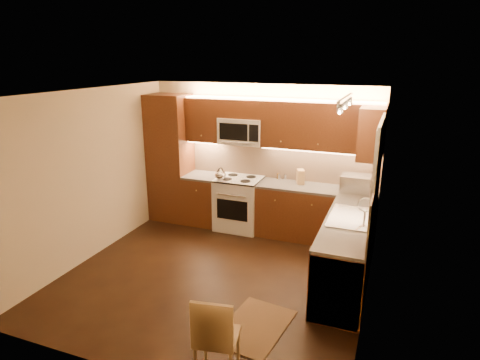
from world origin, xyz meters
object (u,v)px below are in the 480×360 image
at_px(microwave, 242,131).
at_px(stove, 239,203).
at_px(kettle, 220,174).
at_px(knife_block, 301,177).
at_px(toaster_oven, 356,184).
at_px(soap_bottle, 374,196).
at_px(sink, 350,212).
at_px(dining_chair, 217,334).

bearing_deg(microwave, stove, -90.00).
xyz_separation_m(kettle, knife_block, (1.30, 0.35, -0.01)).
bearing_deg(toaster_oven, stove, -178.39).
xyz_separation_m(microwave, soap_bottle, (2.24, -0.48, -0.74)).
bearing_deg(knife_block, sink, -76.29).
height_order(microwave, toaster_oven, microwave).
bearing_deg(soap_bottle, dining_chair, -109.27).
relative_size(stove, toaster_oven, 2.07).
xyz_separation_m(knife_block, dining_chair, (0.04, -3.50, -0.58)).
distance_m(sink, kettle, 2.43).
bearing_deg(toaster_oven, sink, -85.99).
bearing_deg(dining_chair, knife_block, 81.15).
distance_m(sink, soap_bottle, 0.81).
bearing_deg(knife_block, kettle, 171.39).
bearing_deg(dining_chair, microwave, 97.65).
distance_m(toaster_oven, soap_bottle, 0.47).
height_order(stove, kettle, kettle).
xyz_separation_m(microwave, sink, (2.00, -1.26, -0.74)).
xyz_separation_m(sink, toaster_oven, (-0.06, 1.14, 0.06)).
bearing_deg(microwave, toaster_oven, -3.48).
distance_m(microwave, kettle, 0.82).
distance_m(stove, sink, 2.35).
bearing_deg(kettle, soap_bottle, 12.86).
height_order(kettle, toaster_oven, toaster_oven).
height_order(microwave, kettle, microwave).
distance_m(knife_block, soap_bottle, 1.28).
relative_size(kettle, dining_chair, 0.25).
distance_m(toaster_oven, dining_chair, 3.55).
height_order(stove, microwave, microwave).
bearing_deg(kettle, toaster_oven, 21.93).
distance_m(microwave, toaster_oven, 2.06).
bearing_deg(knife_block, toaster_oven, -30.74).
bearing_deg(dining_chair, soap_bottle, 59.65).
xyz_separation_m(sink, soap_bottle, (0.24, 0.78, 0.01)).
relative_size(stove, kettle, 4.17).
bearing_deg(dining_chair, stove, 98.30).
relative_size(microwave, toaster_oven, 1.71).
relative_size(microwave, kettle, 3.44).
xyz_separation_m(kettle, toaster_oven, (2.20, 0.24, 0.00)).
distance_m(kettle, knife_block, 1.34).
xyz_separation_m(microwave, dining_chair, (1.09, -3.51, -1.28)).
bearing_deg(soap_bottle, microwave, 169.37).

